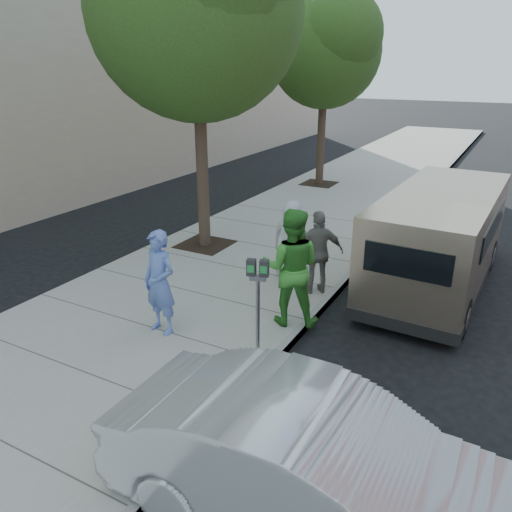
% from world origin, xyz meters
% --- Properties ---
extents(ground, '(120.00, 120.00, 0.00)m').
position_xyz_m(ground, '(0.00, 0.00, 0.00)').
color(ground, black).
rests_on(ground, ground).
extents(sidewalk, '(5.00, 60.00, 0.15)m').
position_xyz_m(sidewalk, '(-1.00, 0.00, 0.07)').
color(sidewalk, gray).
rests_on(sidewalk, ground).
extents(curb_face, '(0.12, 60.00, 0.16)m').
position_xyz_m(curb_face, '(1.44, 0.00, 0.07)').
color(curb_face, gray).
rests_on(curb_face, ground).
extents(tree_near, '(4.62, 4.60, 7.53)m').
position_xyz_m(tree_near, '(-2.25, 2.40, 5.55)').
color(tree_near, black).
rests_on(tree_near, sidewalk).
extents(tree_far, '(3.92, 3.80, 6.49)m').
position_xyz_m(tree_far, '(-2.25, 10.00, 4.88)').
color(tree_far, black).
rests_on(tree_far, sidewalk).
extents(parking_meter, '(0.34, 0.21, 1.57)m').
position_xyz_m(parking_meter, '(1.21, -1.39, 1.29)').
color(parking_meter, gray).
rests_on(parking_meter, sidewalk).
extents(van, '(2.05, 5.55, 2.03)m').
position_xyz_m(van, '(3.08, 2.85, 1.08)').
color(van, tan).
rests_on(van, ground).
extents(sedan, '(4.39, 1.56, 1.44)m').
position_xyz_m(sedan, '(3.14, -3.72, 0.72)').
color(sedan, silver).
rests_on(sedan, ground).
extents(person_officer, '(0.70, 0.52, 1.76)m').
position_xyz_m(person_officer, '(-0.53, -1.49, 1.03)').
color(person_officer, '#5B76C1').
rests_on(person_officer, sidewalk).
extents(person_green_shirt, '(1.18, 1.05, 2.03)m').
position_xyz_m(person_green_shirt, '(1.20, -0.19, 1.17)').
color(person_green_shirt, '#378C2D').
rests_on(person_green_shirt, sidewalk).
extents(person_gray_shirt, '(0.84, 0.59, 1.63)m').
position_xyz_m(person_gray_shirt, '(0.37, 1.64, 0.97)').
color(person_gray_shirt, '#B0B0B3').
rests_on(person_gray_shirt, sidewalk).
extents(person_striped_polo, '(1.01, 0.89, 1.64)m').
position_xyz_m(person_striped_polo, '(1.16, 1.16, 0.97)').
color(person_striped_polo, slate).
rests_on(person_striped_polo, sidewalk).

